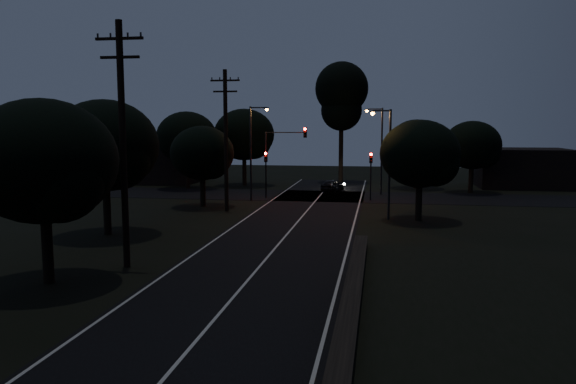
% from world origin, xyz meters
% --- Properties ---
extents(road_surface, '(60.00, 70.00, 0.03)m').
position_xyz_m(road_surface, '(0.00, 31.12, 0.01)').
color(road_surface, black).
rests_on(road_surface, ground).
extents(utility_pole_mid, '(2.20, 0.30, 11.00)m').
position_xyz_m(utility_pole_mid, '(-6.00, 15.00, 5.74)').
color(utility_pole_mid, black).
rests_on(utility_pole_mid, ground).
extents(utility_pole_far, '(2.20, 0.30, 10.50)m').
position_xyz_m(utility_pole_far, '(-6.00, 32.00, 5.48)').
color(utility_pole_far, black).
rests_on(utility_pole_far, ground).
extents(tree_left_b, '(5.92, 5.92, 7.52)m').
position_xyz_m(tree_left_b, '(-7.79, 11.88, 4.88)').
color(tree_left_b, black).
rests_on(tree_left_b, ground).
extents(tree_left_c, '(6.28, 6.28, 7.94)m').
position_xyz_m(tree_left_c, '(-10.28, 21.87, 5.13)').
color(tree_left_c, black).
rests_on(tree_left_c, ground).
extents(tree_left_d, '(5.04, 5.04, 6.39)m').
position_xyz_m(tree_left_d, '(-8.32, 33.90, 4.14)').
color(tree_left_d, black).
rests_on(tree_left_d, ground).
extents(tree_far_nw, '(6.45, 6.45, 8.18)m').
position_xyz_m(tree_far_nw, '(-8.77, 49.87, 5.29)').
color(tree_far_nw, black).
rests_on(tree_far_nw, ground).
extents(tree_far_w, '(6.13, 6.13, 7.82)m').
position_xyz_m(tree_far_w, '(-13.78, 45.88, 5.08)').
color(tree_far_w, black).
rests_on(tree_far_w, ground).
extents(tree_far_ne, '(5.55, 5.55, 7.02)m').
position_xyz_m(tree_far_ne, '(9.20, 49.89, 4.54)').
color(tree_far_ne, black).
rests_on(tree_far_ne, ground).
extents(tree_far_e, '(5.40, 5.40, 6.85)m').
position_xyz_m(tree_far_e, '(14.19, 46.89, 4.44)').
color(tree_far_e, black).
rests_on(tree_far_e, ground).
extents(tree_right_a, '(5.36, 5.36, 6.81)m').
position_xyz_m(tree_right_a, '(8.19, 29.89, 4.42)').
color(tree_right_a, black).
rests_on(tree_right_a, ground).
extents(tall_pine, '(5.92, 5.92, 13.47)m').
position_xyz_m(tall_pine, '(1.00, 55.00, 9.70)').
color(tall_pine, black).
rests_on(tall_pine, ground).
extents(building_left, '(10.00, 8.00, 4.40)m').
position_xyz_m(building_left, '(-20.00, 52.00, 2.20)').
color(building_left, black).
rests_on(building_left, ground).
extents(building_right, '(9.00, 7.00, 4.00)m').
position_xyz_m(building_right, '(20.00, 53.00, 2.00)').
color(building_right, black).
rests_on(building_right, ground).
extents(signal_left, '(0.28, 0.35, 4.10)m').
position_xyz_m(signal_left, '(-4.60, 39.99, 2.84)').
color(signal_left, black).
rests_on(signal_left, ground).
extents(signal_right, '(0.28, 0.35, 4.10)m').
position_xyz_m(signal_right, '(4.60, 39.99, 2.84)').
color(signal_right, black).
rests_on(signal_right, ground).
extents(signal_mast, '(3.70, 0.35, 6.25)m').
position_xyz_m(signal_mast, '(-2.91, 39.99, 4.34)').
color(signal_mast, black).
rests_on(signal_mast, ground).
extents(streetlight_a, '(1.66, 0.26, 8.00)m').
position_xyz_m(streetlight_a, '(-5.31, 38.00, 4.64)').
color(streetlight_a, black).
rests_on(streetlight_a, ground).
extents(streetlight_b, '(1.66, 0.26, 8.00)m').
position_xyz_m(streetlight_b, '(5.31, 44.00, 4.64)').
color(streetlight_b, black).
rests_on(streetlight_b, ground).
extents(streetlight_c, '(1.46, 0.26, 7.50)m').
position_xyz_m(streetlight_c, '(5.83, 30.00, 4.35)').
color(streetlight_c, black).
rests_on(streetlight_c, ground).
extents(car, '(2.33, 3.64, 1.15)m').
position_xyz_m(car, '(0.83, 46.00, 0.58)').
color(car, black).
rests_on(car, ground).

